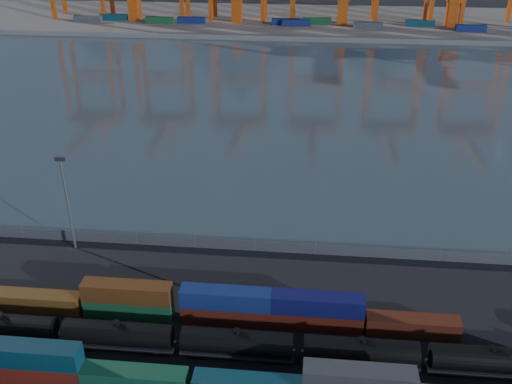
{
  "coord_description": "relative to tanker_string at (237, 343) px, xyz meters",
  "views": [
    {
      "loc": [
        7.93,
        -50.43,
        53.13
      ],
      "look_at": [
        0.0,
        30.0,
        10.0
      ],
      "focal_mm": 40.0,
      "sensor_mm": 36.0,
      "label": 1
    }
  ],
  "objects": [
    {
      "name": "container_row_north",
      "position": [
        5.04,
        6.62,
        -0.29
      ],
      "size": [
        141.82,
        2.53,
        5.4
      ],
      "color": "navy",
      "rests_on": "ground"
    },
    {
      "name": "quay_containers",
      "position": [
        -11.18,
        191.81,
        1.04
      ],
      "size": [
        172.58,
        10.99,
        2.6
      ],
      "color": "navy",
      "rests_on": "far_quay"
    },
    {
      "name": "tanker_string",
      "position": [
        0.0,
        0.0,
        0.0
      ],
      "size": [
        107.68,
        3.15,
        4.51
      ],
      "color": "black",
      "rests_on": "ground"
    },
    {
      "name": "harbor_water",
      "position": [
        -0.18,
        101.34,
        -2.26
      ],
      "size": [
        700.0,
        700.0,
        0.0
      ],
      "primitive_type": "plane",
      "color": "#324048",
      "rests_on": "ground"
    },
    {
      "name": "container_row_mid",
      "position": [
        -12.49,
        -6.23,
        -0.18
      ],
      "size": [
        116.65,
        2.6,
        5.55
      ],
      "color": "#36383B",
      "rests_on": "ground"
    },
    {
      "name": "yard_light_mast",
      "position": [
        -30.18,
        22.34,
        7.03
      ],
      "size": [
        1.6,
        0.4,
        16.6
      ],
      "color": "slate",
      "rests_on": "ground"
    },
    {
      "name": "waterfront_fence",
      "position": [
        -0.18,
        24.34,
        -1.26
      ],
      "size": [
        160.12,
        0.12,
        2.2
      ],
      "color": "#595B5E",
      "rests_on": "ground"
    },
    {
      "name": "ground",
      "position": [
        -0.18,
        -3.66,
        -2.26
      ],
      "size": [
        700.0,
        700.0,
        0.0
      ],
      "primitive_type": "plane",
      "color": "black",
      "rests_on": "ground"
    },
    {
      "name": "far_quay",
      "position": [
        -0.18,
        206.34,
        -1.26
      ],
      "size": [
        700.0,
        70.0,
        2.0
      ],
      "primitive_type": "cube",
      "color": "#514F4C",
      "rests_on": "ground"
    },
    {
      "name": "straddle_carriers",
      "position": [
        -2.68,
        196.34,
        5.56
      ],
      "size": [
        140.0,
        7.0,
        11.1
      ],
      "color": "#C0450D",
      "rests_on": "far_quay"
    }
  ]
}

